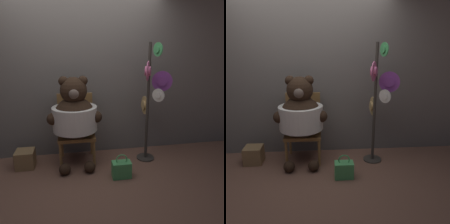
{
  "view_description": "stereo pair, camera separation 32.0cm",
  "coord_description": "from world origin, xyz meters",
  "views": [
    {
      "loc": [
        -0.13,
        -2.83,
        1.66
      ],
      "look_at": [
        0.42,
        0.21,
        0.79
      ],
      "focal_mm": 35.0,
      "sensor_mm": 36.0,
      "label": 1
    },
    {
      "loc": [
        0.18,
        -2.87,
        1.66
      ],
      "look_at": [
        0.42,
        0.21,
        0.79
      ],
      "focal_mm": 35.0,
      "sensor_mm": 36.0,
      "label": 2
    }
  ],
  "objects": [
    {
      "name": "ground_plane",
      "position": [
        0.0,
        0.0,
        0.0
      ],
      "size": [
        14.0,
        14.0,
        0.0
      ],
      "primitive_type": "plane",
      "color": "brown"
    },
    {
      "name": "wall_back",
      "position": [
        0.0,
        0.65,
        1.3
      ],
      "size": [
        8.0,
        0.1,
        2.59
      ],
      "color": "#66605B",
      "rests_on": "ground_plane"
    },
    {
      "name": "chair",
      "position": [
        -0.1,
        0.38,
        0.54
      ],
      "size": [
        0.54,
        0.48,
        1.03
      ],
      "color": "olive",
      "rests_on": "ground_plane"
    },
    {
      "name": "teddy_bear",
      "position": [
        -0.12,
        0.21,
        0.77
      ],
      "size": [
        0.77,
        0.68,
        1.33
      ],
      "color": "black",
      "rests_on": "ground_plane"
    },
    {
      "name": "hat_display_rack",
      "position": [
        0.99,
        0.18,
        0.96
      ],
      "size": [
        0.46,
        0.52,
        1.78
      ],
      "color": "#332D28",
      "rests_on": "ground_plane"
    },
    {
      "name": "handbag_on_ground",
      "position": [
        0.47,
        -0.26,
        0.12
      ],
      "size": [
        0.25,
        0.15,
        0.34
      ],
      "color": "#479E56",
      "rests_on": "ground_plane"
    },
    {
      "name": "wooden_crate",
      "position": [
        -0.86,
        0.25,
        0.13
      ],
      "size": [
        0.26,
        0.26,
        0.26
      ],
      "color": "brown",
      "rests_on": "ground_plane"
    }
  ]
}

